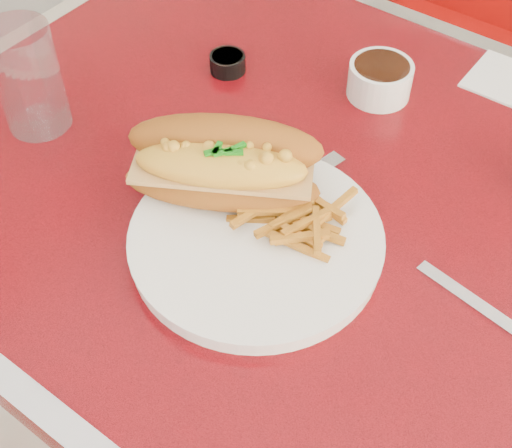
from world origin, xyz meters
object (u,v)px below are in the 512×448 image
Objects in this scene: mac_hoagie at (223,164)px; water_tumbler at (28,78)px; fork at (292,186)px; dinner_plate at (256,241)px; diner_table at (346,290)px; knife at (512,327)px; sauce_cup_left at (228,62)px; gravy_ramekin at (380,79)px.

water_tumbler is (-0.29, -0.03, 0.01)m from mac_hoagie.
dinner_plate is at bearing -159.84° from fork.
water_tumbler reaches higher than fork.
knife is at bearing -12.93° from diner_table.
knife is (0.63, 0.07, -0.07)m from water_tumbler.
diner_table is 3.86× the size of dinner_plate.
fork reaches higher than diner_table.
water_tumbler reaches higher than dinner_plate.
dinner_plate is at bearing -118.16° from diner_table.
mac_hoagie reaches higher than sauce_cup_left.
mac_hoagie is 0.29m from gravy_ramekin.
sauce_cup_left is at bearing 157.80° from diner_table.
fork is 0.84× the size of knife.
gravy_ramekin is at bearing 22.37° from sauce_cup_left.
knife is at bearing -80.83° from fork.
dinner_plate is at bearing -0.15° from water_tumbler.
sauce_cup_left is at bearing -157.63° from gravy_ramekin.
dinner_plate is 0.09m from fork.
sauce_cup_left is at bearing 97.78° from mac_hoagie.
gravy_ramekin is 1.61× the size of sauce_cup_left.
knife is at bearing -18.43° from sauce_cup_left.
knife is (0.31, -0.25, -0.02)m from gravy_ramekin.
dinner_plate is at bearing -157.13° from knife.
diner_table is 7.39× the size of fork.
sauce_cup_left reaches higher than knife.
dinner_plate is 2.98× the size of gravy_ramekin.
fork reaches higher than knife.
diner_table is 0.36m from sauce_cup_left.
water_tumbler is (-0.42, -0.12, 0.23)m from diner_table.
gravy_ramekin is 0.54× the size of knife.
knife is at bearing 6.29° from water_tumbler.
diner_table is at bearing 61.84° from dinner_plate.
fork is 1.55× the size of gravy_ramekin.
mac_hoagie is at bearing 143.73° from fork.
mac_hoagie is at bearing -98.46° from gravy_ramekin.
mac_hoagie is 0.29m from water_tumbler.
sauce_cup_left reaches higher than fork.
water_tumbler is at bearing 179.85° from dinner_plate.
sauce_cup_left is (-0.23, 0.24, 0.00)m from dinner_plate.
gravy_ramekin reaches higher than dinner_plate.
diner_table is 0.20m from fork.
mac_hoagie is 0.09m from fork.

